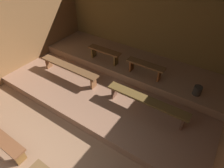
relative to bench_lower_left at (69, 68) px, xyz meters
name	(u,v)px	position (x,y,z in m)	size (l,w,h in m)	color
ground	(98,105)	(1.28, -0.29, -0.60)	(6.80, 6.08, 0.08)	#997053
wall_back	(145,28)	(1.28, 2.38, 0.69)	(6.80, 0.06, 2.50)	olive
wall_left	(17,36)	(-1.75, -0.29, 0.69)	(0.06, 6.08, 2.50)	brown
platform_lower	(115,84)	(1.28, 0.56, -0.44)	(6.00, 3.57, 0.23)	#9E7157
platform_middle	(131,64)	(1.28, 1.53, -0.22)	(6.00, 1.64, 0.23)	#9E7455
bench_lower_left	(69,68)	(0.00, 0.00, 0.00)	(2.08, 0.27, 0.40)	brown
bench_lower_right	(146,101)	(2.55, 0.00, 0.00)	(2.08, 0.27, 0.40)	brown
bench_middle_left	(104,52)	(0.56, 1.06, 0.20)	(1.12, 0.27, 0.40)	brown
bench_middle_right	(145,66)	(1.99, 1.06, 0.20)	(1.12, 0.27, 0.40)	brown
pail_middle	(197,90)	(3.48, 1.05, 0.02)	(0.21, 0.21, 0.25)	#332D28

